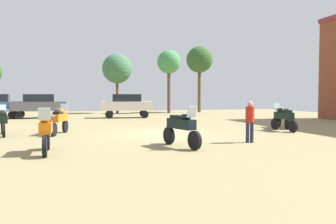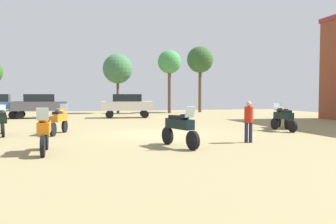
{
  "view_description": "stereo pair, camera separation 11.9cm",
  "coord_description": "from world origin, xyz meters",
  "px_view_note": "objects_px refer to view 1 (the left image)",
  "views": [
    {
      "loc": [
        -3.81,
        -15.89,
        1.88
      ],
      "look_at": [
        2.15,
        6.99,
        0.74
      ],
      "focal_mm": 35.75,
      "sensor_mm": 36.0,
      "label": 1
    },
    {
      "loc": [
        -3.7,
        -15.92,
        1.88
      ],
      "look_at": [
        2.15,
        6.99,
        0.74
      ],
      "focal_mm": 35.75,
      "sensor_mm": 36.0,
      "label": 2
    }
  ],
  "objects_px": {
    "car_3": "(127,104)",
    "tree_3": "(117,69)",
    "motorcycle_1": "(283,117)",
    "tree_1": "(169,63)",
    "motorcycle_4": "(3,120)",
    "car_1": "(39,104)",
    "motorcycle_5": "(283,115)",
    "motorcycle_8": "(181,127)",
    "person_1": "(250,119)",
    "tree_2": "(199,60)",
    "motorcycle_7": "(46,131)",
    "motorcycle_6": "(60,119)"
  },
  "relations": [
    {
      "from": "car_3",
      "to": "tree_3",
      "type": "bearing_deg",
      "value": 5.54
    },
    {
      "from": "motorcycle_1",
      "to": "tree_1",
      "type": "height_order",
      "value": "tree_1"
    },
    {
      "from": "motorcycle_4",
      "to": "car_1",
      "type": "bearing_deg",
      "value": 75.65
    },
    {
      "from": "car_1",
      "to": "motorcycle_4",
      "type": "bearing_deg",
      "value": 173.93
    },
    {
      "from": "motorcycle_5",
      "to": "motorcycle_8",
      "type": "relative_size",
      "value": 0.97
    },
    {
      "from": "motorcycle_5",
      "to": "car_3",
      "type": "distance_m",
      "value": 13.56
    },
    {
      "from": "motorcycle_1",
      "to": "person_1",
      "type": "distance_m",
      "value": 5.31
    },
    {
      "from": "motorcycle_5",
      "to": "tree_2",
      "type": "xyz_separation_m",
      "value": [
        1.74,
        18.94,
        5.17
      ]
    },
    {
      "from": "motorcycle_7",
      "to": "tree_2",
      "type": "bearing_deg",
      "value": -121.87
    },
    {
      "from": "motorcycle_7",
      "to": "motorcycle_8",
      "type": "xyz_separation_m",
      "value": [
        4.62,
        0.16,
        0.01
      ]
    },
    {
      "from": "motorcycle_4",
      "to": "tree_1",
      "type": "height_order",
      "value": "tree_1"
    },
    {
      "from": "motorcycle_1",
      "to": "motorcycle_6",
      "type": "relative_size",
      "value": 0.96
    },
    {
      "from": "motorcycle_4",
      "to": "tree_3",
      "type": "relative_size",
      "value": 0.34
    },
    {
      "from": "motorcycle_6",
      "to": "car_3",
      "type": "bearing_deg",
      "value": 82.73
    },
    {
      "from": "motorcycle_8",
      "to": "tree_2",
      "type": "xyz_separation_m",
      "value": [
        9.56,
        24.45,
        5.15
      ]
    },
    {
      "from": "person_1",
      "to": "car_3",
      "type": "bearing_deg",
      "value": 117.82
    },
    {
      "from": "motorcycle_7",
      "to": "motorcycle_1",
      "type": "bearing_deg",
      "value": -161.93
    },
    {
      "from": "motorcycle_7",
      "to": "car_3",
      "type": "bearing_deg",
      "value": -107.96
    },
    {
      "from": "person_1",
      "to": "tree_1",
      "type": "bearing_deg",
      "value": 101.63
    },
    {
      "from": "motorcycle_1",
      "to": "motorcycle_6",
      "type": "xyz_separation_m",
      "value": [
        -11.41,
        1.34,
        0.0
      ]
    },
    {
      "from": "car_3",
      "to": "tree_1",
      "type": "height_order",
      "value": "tree_1"
    },
    {
      "from": "car_3",
      "to": "motorcycle_8",
      "type": "bearing_deg",
      "value": -175.08
    },
    {
      "from": "motorcycle_4",
      "to": "motorcycle_8",
      "type": "xyz_separation_m",
      "value": [
        7.09,
        -5.55,
        0.03
      ]
    },
    {
      "from": "motorcycle_8",
      "to": "car_3",
      "type": "distance_m",
      "value": 16.75
    },
    {
      "from": "car_1",
      "to": "tree_1",
      "type": "distance_m",
      "value": 14.14
    },
    {
      "from": "motorcycle_7",
      "to": "car_1",
      "type": "relative_size",
      "value": 0.49
    },
    {
      "from": "motorcycle_1",
      "to": "motorcycle_7",
      "type": "relative_size",
      "value": 0.99
    },
    {
      "from": "motorcycle_8",
      "to": "car_1",
      "type": "distance_m",
      "value": 19.41
    },
    {
      "from": "motorcycle_1",
      "to": "motorcycle_5",
      "type": "distance_m",
      "value": 1.75
    },
    {
      "from": "motorcycle_5",
      "to": "tree_3",
      "type": "xyz_separation_m",
      "value": [
        -7.55,
        19.12,
        4.02
      ]
    },
    {
      "from": "tree_2",
      "to": "tree_3",
      "type": "distance_m",
      "value": 9.37
    },
    {
      "from": "tree_2",
      "to": "car_3",
      "type": "bearing_deg",
      "value": -140.4
    },
    {
      "from": "car_1",
      "to": "tree_1",
      "type": "relative_size",
      "value": 0.66
    },
    {
      "from": "motorcycle_5",
      "to": "motorcycle_7",
      "type": "height_order",
      "value": "motorcycle_7"
    },
    {
      "from": "motorcycle_5",
      "to": "person_1",
      "type": "relative_size",
      "value": 1.3
    },
    {
      "from": "motorcycle_4",
      "to": "car_3",
      "type": "xyz_separation_m",
      "value": [
        7.33,
        11.19,
        0.46
      ]
    },
    {
      "from": "tree_2",
      "to": "person_1",
      "type": "bearing_deg",
      "value": -105.34
    },
    {
      "from": "motorcycle_6",
      "to": "tree_3",
      "type": "distance_m",
      "value": 20.24
    },
    {
      "from": "motorcycle_6",
      "to": "motorcycle_7",
      "type": "distance_m",
      "value": 5.53
    },
    {
      "from": "car_1",
      "to": "tree_2",
      "type": "bearing_deg",
      "value": -74.31
    },
    {
      "from": "person_1",
      "to": "tree_3",
      "type": "distance_m",
      "value": 24.62
    },
    {
      "from": "car_3",
      "to": "person_1",
      "type": "relative_size",
      "value": 2.7
    },
    {
      "from": "person_1",
      "to": "motorcycle_7",
      "type": "bearing_deg",
      "value": -157.16
    },
    {
      "from": "person_1",
      "to": "motorcycle_8",
      "type": "bearing_deg",
      "value": -153.19
    },
    {
      "from": "motorcycle_8",
      "to": "tree_3",
      "type": "xyz_separation_m",
      "value": [
        0.27,
        24.62,
        4.0
      ]
    },
    {
      "from": "motorcycle_8",
      "to": "car_3",
      "type": "bearing_deg",
      "value": -108.66
    },
    {
      "from": "motorcycle_7",
      "to": "tree_1",
      "type": "bearing_deg",
      "value": -115.65
    },
    {
      "from": "car_3",
      "to": "tree_3",
      "type": "height_order",
      "value": "tree_3"
    },
    {
      "from": "tree_1",
      "to": "motorcycle_7",
      "type": "bearing_deg",
      "value": -113.74
    },
    {
      "from": "motorcycle_5",
      "to": "person_1",
      "type": "bearing_deg",
      "value": -118.12
    }
  ]
}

